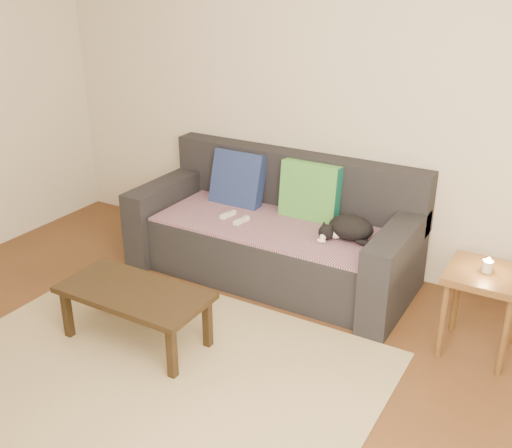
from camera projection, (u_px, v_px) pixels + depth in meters
name	position (u px, v px, depth m)	size (l,w,h in m)	color
ground	(141.00, 385.00, 3.37)	(4.50, 4.50, 0.00)	brown
back_wall	(304.00, 93.00, 4.44)	(4.50, 0.04, 2.60)	beige
sofa	(275.00, 235.00, 4.49)	(2.10, 0.94, 0.87)	#232328
throw_blanket	(269.00, 225.00, 4.37)	(1.66, 0.74, 0.02)	#352343
cushion_navy	(238.00, 179.00, 4.70)	(0.43, 0.11, 0.43)	navy
cushion_green	(310.00, 193.00, 4.41)	(0.45, 0.11, 0.45)	#0E5D4E
cat	(349.00, 228.00, 4.09)	(0.38, 0.29, 0.17)	black
wii_remote_a	(241.00, 221.00, 4.38)	(0.15, 0.04, 0.03)	white
wii_remote_b	(228.00, 215.00, 4.48)	(0.15, 0.04, 0.03)	white
side_table	(484.00, 286.00, 3.50)	(0.43, 0.43, 0.54)	brown
candle	(487.00, 266.00, 3.45)	(0.06, 0.06, 0.09)	beige
rug	(158.00, 370.00, 3.49)	(2.50, 1.80, 0.01)	tan
coffee_table	(135.00, 297.00, 3.63)	(0.93, 0.46, 0.37)	black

